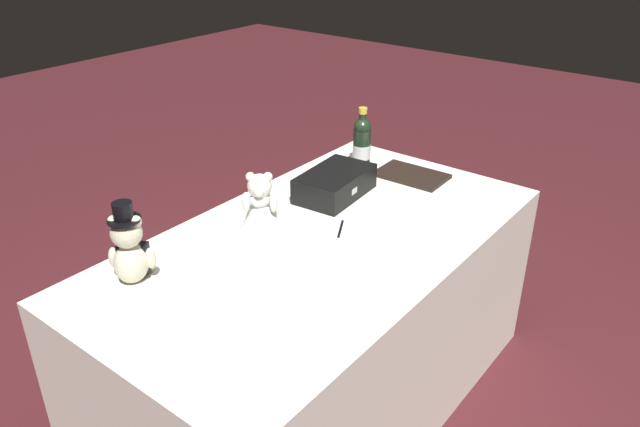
{
  "coord_description": "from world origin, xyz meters",
  "views": [
    {
      "loc": [
        -1.52,
        -1.19,
        1.86
      ],
      "look_at": [
        0.0,
        0.0,
        0.86
      ],
      "focal_mm": 34.52,
      "sensor_mm": 36.0,
      "label": 1
    }
  ],
  "objects_px": {
    "teddy_bear_bride": "(261,205)",
    "teddy_bear_groom": "(130,249)",
    "signing_pen": "(341,228)",
    "champagne_bottle": "(362,143)",
    "gift_case_black": "(335,184)",
    "guestbook": "(411,175)"
  },
  "relations": [
    {
      "from": "teddy_bear_bride",
      "to": "guestbook",
      "type": "xyz_separation_m",
      "value": [
        0.75,
        -0.2,
        -0.09
      ]
    },
    {
      "from": "teddy_bear_bride",
      "to": "guestbook",
      "type": "height_order",
      "value": "teddy_bear_bride"
    },
    {
      "from": "champagne_bottle",
      "to": "gift_case_black",
      "type": "distance_m",
      "value": 0.32
    },
    {
      "from": "teddy_bear_groom",
      "to": "champagne_bottle",
      "type": "bearing_deg",
      "value": -2.49
    },
    {
      "from": "signing_pen",
      "to": "guestbook",
      "type": "relative_size",
      "value": 0.4
    },
    {
      "from": "champagne_bottle",
      "to": "guestbook",
      "type": "bearing_deg",
      "value": -76.57
    },
    {
      "from": "teddy_bear_bride",
      "to": "guestbook",
      "type": "distance_m",
      "value": 0.78
    },
    {
      "from": "teddy_bear_groom",
      "to": "gift_case_black",
      "type": "distance_m",
      "value": 0.91
    },
    {
      "from": "gift_case_black",
      "to": "guestbook",
      "type": "bearing_deg",
      "value": -23.49
    },
    {
      "from": "champagne_bottle",
      "to": "signing_pen",
      "type": "bearing_deg",
      "value": -152.66
    },
    {
      "from": "teddy_bear_bride",
      "to": "signing_pen",
      "type": "xyz_separation_m",
      "value": [
        0.17,
        -0.23,
        -0.09
      ]
    },
    {
      "from": "teddy_bear_groom",
      "to": "champagne_bottle",
      "type": "distance_m",
      "value": 1.2
    },
    {
      "from": "signing_pen",
      "to": "gift_case_black",
      "type": "distance_m",
      "value": 0.3
    },
    {
      "from": "teddy_bear_groom",
      "to": "guestbook",
      "type": "xyz_separation_m",
      "value": [
        1.26,
        -0.28,
        -0.1
      ]
    },
    {
      "from": "teddy_bear_bride",
      "to": "signing_pen",
      "type": "distance_m",
      "value": 0.31
    },
    {
      "from": "gift_case_black",
      "to": "guestbook",
      "type": "height_order",
      "value": "gift_case_black"
    },
    {
      "from": "teddy_bear_groom",
      "to": "gift_case_black",
      "type": "bearing_deg",
      "value": -8.1
    },
    {
      "from": "champagne_bottle",
      "to": "signing_pen",
      "type": "distance_m",
      "value": 0.6
    },
    {
      "from": "teddy_bear_bride",
      "to": "gift_case_black",
      "type": "xyz_separation_m",
      "value": [
        0.4,
        -0.04,
        -0.04
      ]
    },
    {
      "from": "teddy_bear_bride",
      "to": "gift_case_black",
      "type": "bearing_deg",
      "value": -5.89
    },
    {
      "from": "signing_pen",
      "to": "gift_case_black",
      "type": "xyz_separation_m",
      "value": [
        0.22,
        0.19,
        0.05
      ]
    },
    {
      "from": "teddy_bear_bride",
      "to": "teddy_bear_groom",
      "type": "bearing_deg",
      "value": 170.18
    }
  ]
}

